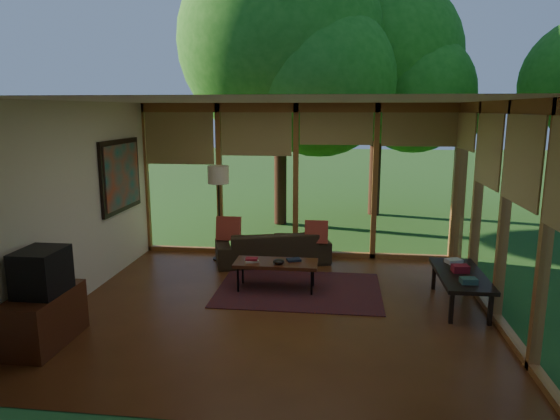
# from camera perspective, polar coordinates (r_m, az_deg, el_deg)

# --- Properties ---
(floor) EXTENTS (5.50, 5.50, 0.00)m
(floor) POSITION_cam_1_polar(r_m,az_deg,el_deg) (6.73, -0.21, -11.21)
(floor) COLOR brown
(floor) RESTS_ON ground
(ceiling) EXTENTS (5.50, 5.50, 0.00)m
(ceiling) POSITION_cam_1_polar(r_m,az_deg,el_deg) (6.21, -0.23, 12.43)
(ceiling) COLOR white
(ceiling) RESTS_ON ground
(wall_left) EXTENTS (0.04, 5.00, 2.70)m
(wall_left) POSITION_cam_1_polar(r_m,az_deg,el_deg) (7.21, -22.47, 0.64)
(wall_left) COLOR silver
(wall_left) RESTS_ON ground
(wall_front) EXTENTS (5.50, 0.04, 2.70)m
(wall_front) POSITION_cam_1_polar(r_m,az_deg,el_deg) (3.95, -4.78, -6.98)
(wall_front) COLOR silver
(wall_front) RESTS_ON ground
(window_wall_back) EXTENTS (5.50, 0.12, 2.70)m
(window_wall_back) POSITION_cam_1_polar(r_m,az_deg,el_deg) (8.79, 1.81, 3.31)
(window_wall_back) COLOR #A26632
(window_wall_back) RESTS_ON ground
(window_wall_right) EXTENTS (0.12, 5.00, 2.70)m
(window_wall_right) POSITION_cam_1_polar(r_m,az_deg,el_deg) (6.59, 24.24, -0.45)
(window_wall_right) COLOR #A26632
(window_wall_right) RESTS_ON ground
(tree_nw) EXTENTS (4.45, 4.45, 6.26)m
(tree_nw) POSITION_cam_1_polar(r_m,az_deg,el_deg) (11.40, 0.08, 18.70)
(tree_nw) COLOR #3B1F15
(tree_nw) RESTS_ON ground
(tree_ne) EXTENTS (3.91, 3.91, 5.73)m
(tree_ne) POSITION_cam_1_polar(r_m,az_deg,el_deg) (12.65, 11.24, 16.57)
(tree_ne) COLOR #3B1F15
(tree_ne) RESTS_ON ground
(rug) EXTENTS (2.36, 1.67, 0.01)m
(rug) POSITION_cam_1_polar(r_m,az_deg,el_deg) (7.39, 2.17, -9.07)
(rug) COLOR maroon
(rug) RESTS_ON floor
(sofa) EXTENTS (2.05, 1.29, 0.56)m
(sofa) POSITION_cam_1_polar(r_m,az_deg,el_deg) (8.56, -0.86, -4.24)
(sofa) COLOR #332719
(sofa) RESTS_ON floor
(pillow_left) EXTENTS (0.41, 0.22, 0.43)m
(pillow_left) POSITION_cam_1_polar(r_m,az_deg,el_deg) (8.57, -5.90, -2.17)
(pillow_left) COLOR maroon
(pillow_left) RESTS_ON sofa
(pillow_right) EXTENTS (0.38, 0.21, 0.40)m
(pillow_right) POSITION_cam_1_polar(r_m,az_deg,el_deg) (8.37, 4.18, -2.55)
(pillow_right) COLOR maroon
(pillow_right) RESTS_ON sofa
(ct_book_lower) EXTENTS (0.23, 0.20, 0.03)m
(ct_book_lower) POSITION_cam_1_polar(r_m,az_deg,el_deg) (7.26, -3.26, -5.83)
(ct_book_lower) COLOR beige
(ct_book_lower) RESTS_ON coffee_table
(ct_book_upper) EXTENTS (0.18, 0.14, 0.03)m
(ct_book_upper) POSITION_cam_1_polar(r_m,az_deg,el_deg) (7.25, -3.26, -5.60)
(ct_book_upper) COLOR maroon
(ct_book_upper) RESTS_ON coffee_table
(ct_book_side) EXTENTS (0.23, 0.20, 0.03)m
(ct_book_side) POSITION_cam_1_polar(r_m,az_deg,el_deg) (7.31, 1.58, -5.70)
(ct_book_side) COLOR black
(ct_book_side) RESTS_ON coffee_table
(ct_bowl) EXTENTS (0.16, 0.16, 0.07)m
(ct_bowl) POSITION_cam_1_polar(r_m,az_deg,el_deg) (7.15, -0.16, -5.91)
(ct_bowl) COLOR black
(ct_bowl) RESTS_ON coffee_table
(media_cabinet) EXTENTS (0.50, 1.00, 0.60)m
(media_cabinet) POSITION_cam_1_polar(r_m,az_deg,el_deg) (6.28, -25.33, -11.15)
(media_cabinet) COLOR #522716
(media_cabinet) RESTS_ON floor
(television) EXTENTS (0.45, 0.55, 0.50)m
(television) POSITION_cam_1_polar(r_m,az_deg,el_deg) (6.09, -25.61, -6.37)
(television) COLOR black
(television) RESTS_ON media_cabinet
(console_book_a) EXTENTS (0.21, 0.16, 0.07)m
(console_book_a) POSITION_cam_1_polar(r_m,az_deg,el_deg) (6.72, 20.74, -7.57)
(console_book_a) COLOR #2D4F4A
(console_book_a) RESTS_ON side_console
(console_book_b) EXTENTS (0.23, 0.18, 0.10)m
(console_book_b) POSITION_cam_1_polar(r_m,az_deg,el_deg) (7.13, 19.91, -6.31)
(console_book_b) COLOR maroon
(console_book_b) RESTS_ON side_console
(console_book_c) EXTENTS (0.25, 0.22, 0.06)m
(console_book_c) POSITION_cam_1_polar(r_m,az_deg,el_deg) (7.51, 19.23, -5.53)
(console_book_c) COLOR beige
(console_book_c) RESTS_ON side_console
(floor_lamp) EXTENTS (0.36, 0.36, 1.65)m
(floor_lamp) POSITION_cam_1_polar(r_m,az_deg,el_deg) (8.57, -7.05, 3.40)
(floor_lamp) COLOR black
(floor_lamp) RESTS_ON floor
(coffee_table) EXTENTS (1.20, 0.50, 0.43)m
(coffee_table) POSITION_cam_1_polar(r_m,az_deg,el_deg) (7.27, -0.45, -6.19)
(coffee_table) COLOR #522716
(coffee_table) RESTS_ON floor
(side_console) EXTENTS (0.60, 1.40, 0.46)m
(side_console) POSITION_cam_1_polar(r_m,az_deg,el_deg) (7.11, 19.95, -7.15)
(side_console) COLOR black
(side_console) RESTS_ON floor
(wall_painting) EXTENTS (0.06, 1.35, 1.15)m
(wall_painting) POSITION_cam_1_polar(r_m,az_deg,el_deg) (8.39, -17.71, 3.77)
(wall_painting) COLOR black
(wall_painting) RESTS_ON wall_left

